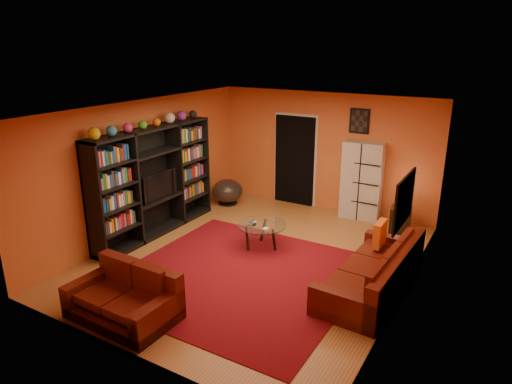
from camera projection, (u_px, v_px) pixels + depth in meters
The scene contains 20 objects.
floor at pixel (256, 258), 8.02m from camera, with size 6.00×6.00×0.00m, color brown.
ceiling at pixel (256, 109), 7.21m from camera, with size 6.00×6.00×0.00m, color white.
wall_back at pixel (324, 152), 10.07m from camera, with size 6.00×6.00×0.00m, color #C95E2C.
wall_front at pixel (122, 257), 5.16m from camera, with size 6.00×6.00×0.00m, color #C95E2C.
wall_left at pixel (144, 168), 8.82m from camera, with size 6.00×6.00×0.00m, color #C95E2C.
wall_right at pixel (409, 215), 6.42m from camera, with size 6.00×6.00×0.00m, color #C95E2C.
rug at pixel (239, 276), 7.40m from camera, with size 3.60×3.60×0.01m, color #560912.
doorway at pixel (295, 161), 10.46m from camera, with size 0.95×0.10×2.04m, color black.
wall_art_right at pixel (404, 201), 6.09m from camera, with size 0.03×1.00×0.70m, color black.
wall_art_back at pixel (359, 121), 9.46m from camera, with size 0.42×0.03×0.52m, color black.
entertainment_unit at pixel (154, 182), 8.79m from camera, with size 0.45×3.00×2.10m, color black.
tv at pixel (156, 185), 8.78m from camera, with size 0.12×0.93×0.53m, color black.
sofa at pixel (377, 274), 6.89m from camera, with size 1.08×2.41×0.85m.
loveseat at pixel (127, 297), 6.26m from camera, with size 1.49×0.91×0.85m.
throw_pillow at pixel (380, 234), 7.46m from camera, with size 0.12×0.42×0.42m, color orange.
coffee_table at pixel (261, 227), 8.30m from camera, with size 0.90×0.90×0.45m.
storage_cabinet at pixel (362, 181), 9.60m from camera, with size 0.83×0.37×1.66m, color #BDB7AE.
bowl_chair at pixel (227, 191), 10.61m from camera, with size 0.71×0.71×0.58m.
side_table at pixel (400, 220), 9.07m from camera, with size 0.40×0.40×0.50m, color black.
table_lamp at pixel (403, 192), 8.89m from camera, with size 0.27×0.27×0.46m.
Camera 1 is at (3.67, -6.26, 3.62)m, focal length 32.00 mm.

